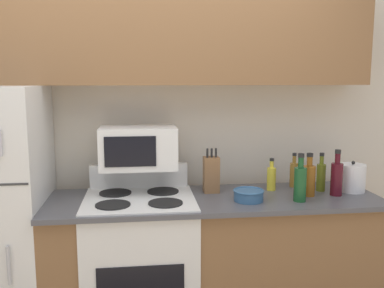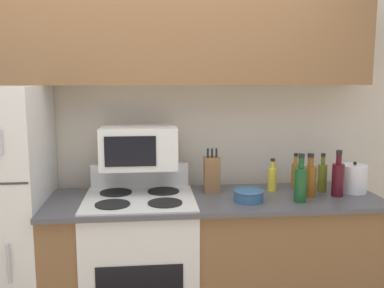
{
  "view_description": "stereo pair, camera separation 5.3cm",
  "coord_description": "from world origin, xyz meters",
  "views": [
    {
      "loc": [
        -0.09,
        -2.32,
        1.66
      ],
      "look_at": [
        0.23,
        0.27,
        1.25
      ],
      "focal_mm": 40.0,
      "sensor_mm": 36.0,
      "label": 1
    },
    {
      "loc": [
        -0.04,
        -2.33,
        1.66
      ],
      "look_at": [
        0.23,
        0.27,
        1.25
      ],
      "focal_mm": 40.0,
      "sensor_mm": 36.0,
      "label": 2
    }
  ],
  "objects": [
    {
      "name": "lower_cabinets",
      "position": [
        0.38,
        0.3,
        0.45
      ],
      "size": [
        2.12,
        0.65,
        0.9
      ],
      "color": "brown",
      "rests_on": "ground_plane"
    },
    {
      "name": "upper_cabinets",
      "position": [
        0.0,
        0.54,
        1.92
      ],
      "size": [
        2.87,
        0.32,
        0.61
      ],
      "color": "brown",
      "rests_on": "refrigerator"
    },
    {
      "name": "bottle_olive_oil",
      "position": [
        1.11,
        0.36,
        1.0
      ],
      "size": [
        0.06,
        0.06,
        0.26
      ],
      "color": "#5B6619",
      "rests_on": "lower_cabinets"
    },
    {
      "name": "bottle_vinegar",
      "position": [
        0.97,
        0.49,
        1.0
      ],
      "size": [
        0.06,
        0.06,
        0.24
      ],
      "color": "olive",
      "rests_on": "lower_cabinets"
    },
    {
      "name": "knife_block",
      "position": [
        0.38,
        0.42,
        1.02
      ],
      "size": [
        0.1,
        0.09,
        0.3
      ],
      "color": "brown",
      "rests_on": "lower_cabinets"
    },
    {
      "name": "kettle",
      "position": [
        1.32,
        0.32,
        1.0
      ],
      "size": [
        0.17,
        0.17,
        0.21
      ],
      "color": "white",
      "rests_on": "lower_cabinets"
    },
    {
      "name": "bottle_cooking_spray",
      "position": [
        0.79,
        0.42,
        0.99
      ],
      "size": [
        0.06,
        0.06,
        0.22
      ],
      "color": "gold",
      "rests_on": "lower_cabinets"
    },
    {
      "name": "wall_back",
      "position": [
        0.0,
        0.72,
        1.27
      ],
      "size": [
        8.0,
        0.05,
        2.55
      ],
      "color": "beige",
      "rests_on": "ground_plane"
    },
    {
      "name": "microwave",
      "position": [
        -0.1,
        0.43,
        1.21
      ],
      "size": [
        0.49,
        0.31,
        0.27
      ],
      "color": "white",
      "rests_on": "stove"
    },
    {
      "name": "bottle_wine_red",
      "position": [
        1.17,
        0.24,
        1.02
      ],
      "size": [
        0.08,
        0.08,
        0.3
      ],
      "color": "#470F19",
      "rests_on": "lower_cabinets"
    },
    {
      "name": "bowl",
      "position": [
        0.57,
        0.19,
        0.94
      ],
      "size": [
        0.19,
        0.19,
        0.07
      ],
      "color": "#335B84",
      "rests_on": "lower_cabinets"
    },
    {
      "name": "bottle_wine_green",
      "position": [
        0.88,
        0.14,
        1.02
      ],
      "size": [
        0.08,
        0.08,
        0.3
      ],
      "color": "#194C23",
      "rests_on": "lower_cabinets"
    },
    {
      "name": "bottle_whiskey",
      "position": [
        0.99,
        0.25,
        1.01
      ],
      "size": [
        0.08,
        0.08,
        0.28
      ],
      "color": "brown",
      "rests_on": "lower_cabinets"
    },
    {
      "name": "stove",
      "position": [
        -0.1,
        0.29,
        0.47
      ],
      "size": [
        0.69,
        0.63,
        1.07
      ],
      "color": "white",
      "rests_on": "ground_plane"
    }
  ]
}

